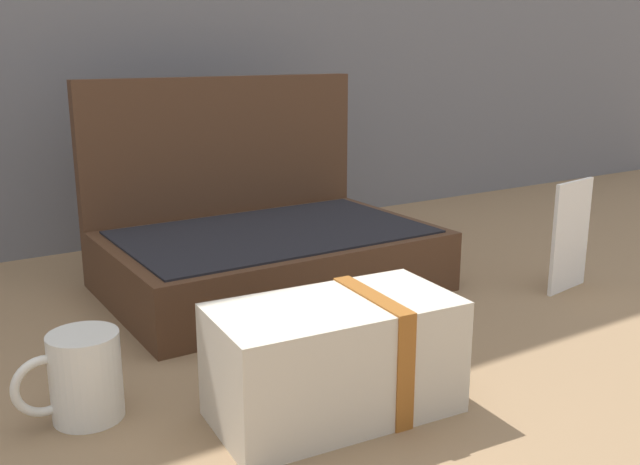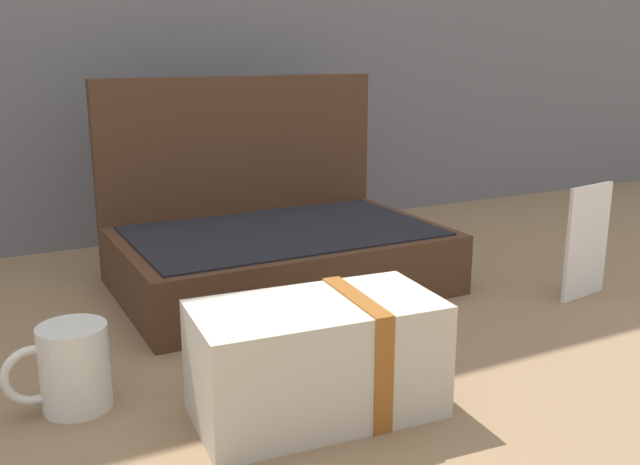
# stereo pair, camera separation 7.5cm
# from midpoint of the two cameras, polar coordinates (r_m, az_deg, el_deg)

# --- Properties ---
(ground_plane) EXTENTS (6.00, 6.00, 0.00)m
(ground_plane) POSITION_cam_midpoint_polar(r_m,az_deg,el_deg) (0.96, 0.09, -7.91)
(ground_plane) COLOR #8C6D4C
(open_suitcase) EXTENTS (0.49, 0.34, 0.32)m
(open_suitcase) POSITION_cam_midpoint_polar(r_m,az_deg,el_deg) (1.13, -1.85, -0.64)
(open_suitcase) COLOR #4C301E
(open_suitcase) RESTS_ON ground_plane
(cream_toiletry_bag) EXTENTS (0.26, 0.15, 0.12)m
(cream_toiletry_bag) POSITION_cam_midpoint_polar(r_m,az_deg,el_deg) (0.74, 2.94, -10.08)
(cream_toiletry_bag) COLOR beige
(cream_toiletry_bag) RESTS_ON ground_plane
(coffee_mug) EXTENTS (0.11, 0.07, 0.09)m
(coffee_mug) POSITION_cam_midpoint_polar(r_m,az_deg,el_deg) (0.78, -16.63, -10.36)
(coffee_mug) COLOR silver
(coffee_mug) RESTS_ON ground_plane
(info_card_left) EXTENTS (0.10, 0.02, 0.17)m
(info_card_left) POSITION_cam_midpoint_polar(r_m,az_deg,el_deg) (1.15, 22.34, -0.70)
(info_card_left) COLOR white
(info_card_left) RESTS_ON ground_plane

